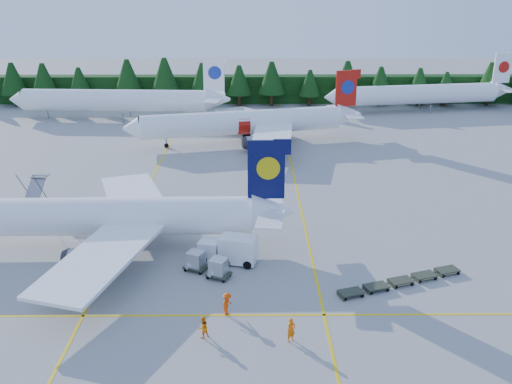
{
  "coord_description": "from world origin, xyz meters",
  "views": [
    {
      "loc": [
        0.04,
        -46.69,
        26.07
      ],
      "look_at": [
        0.49,
        13.93,
        3.5
      ],
      "focal_mm": 40.0,
      "sensor_mm": 36.0,
      "label": 1
    }
  ],
  "objects_px": {
    "airliner_navy": "(82,217)",
    "service_truck": "(228,249)",
    "airliner_red": "(238,123)",
    "airstairs": "(29,212)"
  },
  "relations": [
    {
      "from": "airstairs",
      "to": "service_truck",
      "type": "relative_size",
      "value": 1.06
    },
    {
      "from": "airliner_red",
      "to": "airstairs",
      "type": "height_order",
      "value": "airliner_red"
    },
    {
      "from": "airliner_red",
      "to": "airstairs",
      "type": "xyz_separation_m",
      "value": [
        -23.64,
        -32.76,
        -2.61
      ]
    },
    {
      "from": "airliner_navy",
      "to": "airstairs",
      "type": "height_order",
      "value": "airliner_navy"
    },
    {
      "from": "airliner_navy",
      "to": "service_truck",
      "type": "relative_size",
      "value": 6.5
    },
    {
      "from": "airstairs",
      "to": "service_truck",
      "type": "distance_m",
      "value": 25.95
    },
    {
      "from": "airliner_navy",
      "to": "airliner_red",
      "type": "bearing_deg",
      "value": 68.74
    },
    {
      "from": "airliner_navy",
      "to": "airliner_red",
      "type": "distance_m",
      "value": 43.14
    },
    {
      "from": "airliner_navy",
      "to": "service_truck",
      "type": "distance_m",
      "value": 15.4
    },
    {
      "from": "airliner_red",
      "to": "airstairs",
      "type": "relative_size",
      "value": 6.15
    }
  ]
}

